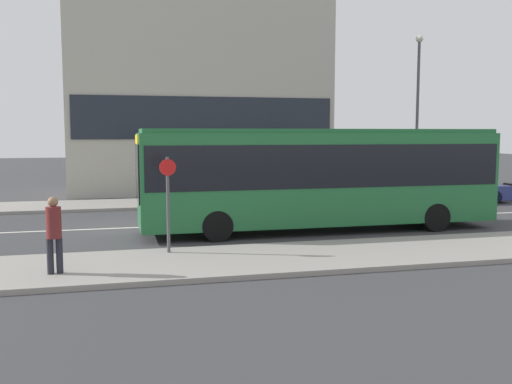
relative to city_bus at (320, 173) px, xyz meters
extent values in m
plane|color=#3A3A3D|center=(-6.29, 2.17, -1.99)|extent=(120.00, 120.00, 0.00)
cube|color=gray|center=(-6.29, -4.08, -1.92)|extent=(44.00, 3.50, 0.13)
cube|color=gray|center=(-6.29, 8.42, -1.92)|extent=(44.00, 3.50, 0.13)
cube|color=silver|center=(-6.29, 2.17, -1.98)|extent=(41.80, 0.16, 0.01)
cube|color=#B7B2A3|center=(-1.97, 14.98, 5.48)|extent=(14.25, 6.63, 14.92)
cube|color=#1E232D|center=(-1.97, 11.64, 2.12)|extent=(13.68, 0.08, 2.20)
cube|color=#236B38|center=(0.01, 0.00, -0.17)|extent=(12.11, 2.40, 3.01)
cube|color=black|center=(0.01, 0.00, 0.28)|extent=(11.87, 2.43, 1.38)
cube|color=#236B38|center=(0.01, 0.00, 1.40)|extent=(11.93, 2.21, 0.14)
cube|color=black|center=(-6.06, 0.00, 0.10)|extent=(0.05, 2.11, 1.80)
cube|color=yellow|center=(-6.06, 0.00, 1.12)|extent=(0.04, 1.68, 0.32)
cylinder|color=black|center=(-3.74, -1.09, -1.51)|extent=(0.96, 0.28, 0.96)
cylinder|color=black|center=(-3.74, 1.09, -1.51)|extent=(0.96, 0.28, 0.96)
cylinder|color=black|center=(3.76, -1.09, -1.51)|extent=(0.96, 0.28, 0.96)
cylinder|color=black|center=(3.76, 1.09, -1.51)|extent=(0.96, 0.28, 0.96)
cube|color=navy|center=(9.25, 5.73, -1.50)|extent=(4.42, 1.78, 0.68)
cube|color=#21262B|center=(9.12, 5.73, -0.94)|extent=(2.43, 1.56, 0.44)
cylinder|color=black|center=(10.62, 4.93, -1.69)|extent=(0.60, 0.18, 0.60)
cylinder|color=black|center=(10.62, 6.53, -1.69)|extent=(0.60, 0.18, 0.60)
cylinder|color=black|center=(7.88, 4.93, -1.69)|extent=(0.60, 0.18, 0.60)
cylinder|color=black|center=(7.88, 6.53, -1.69)|extent=(0.60, 0.18, 0.60)
cylinder|color=#23232D|center=(-8.04, -4.62, -1.44)|extent=(0.15, 0.15, 0.82)
cylinder|color=#23232D|center=(-8.24, -4.65, -1.44)|extent=(0.15, 0.15, 0.82)
cylinder|color=maroon|center=(-8.14, -4.64, -0.68)|extent=(0.34, 0.34, 0.71)
sphere|color=#936B4C|center=(-8.14, -4.64, -0.20)|extent=(0.23, 0.23, 0.23)
cylinder|color=#4C4C51|center=(-5.40, -2.93, -0.57)|extent=(0.09, 0.09, 2.56)
cylinder|color=red|center=(-5.40, -2.99, 0.44)|extent=(0.44, 0.03, 0.44)
cylinder|color=#4C4C51|center=(7.96, 7.65, 1.99)|extent=(0.14, 0.14, 7.69)
sphere|color=silver|center=(7.96, 7.65, 5.94)|extent=(0.36, 0.36, 0.36)
camera|label=1|loc=(-6.79, -18.12, 1.35)|focal=40.00mm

